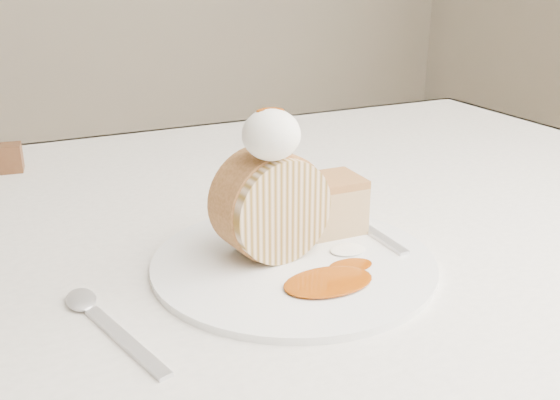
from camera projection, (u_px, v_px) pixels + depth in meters
name	position (u px, v px, depth m)	size (l,w,h in m)	color
table	(223.00, 291.00, 0.74)	(1.40, 0.90, 0.75)	white
plate	(294.00, 262.00, 0.61)	(0.28, 0.28, 0.01)	white
roulade_slice	(271.00, 205.00, 0.60)	(0.10, 0.10, 0.06)	beige
cake_chunk	(331.00, 207.00, 0.66)	(0.06, 0.06, 0.05)	#B77845
whipped_cream	(271.00, 135.00, 0.56)	(0.05, 0.05, 0.05)	white
caramel_drizzle	(270.00, 104.00, 0.55)	(0.03, 0.02, 0.01)	#8E3805
caramel_pool	(328.00, 281.00, 0.56)	(0.09, 0.06, 0.00)	#8E3805
fork	(372.00, 232.00, 0.66)	(0.02, 0.16, 0.00)	silver
spoon	(125.00, 341.00, 0.48)	(0.02, 0.15, 0.00)	silver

